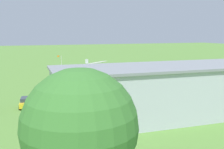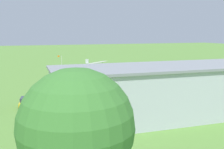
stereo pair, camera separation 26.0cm
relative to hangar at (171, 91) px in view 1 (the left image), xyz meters
name	(u,v)px [view 1 (the left image)]	position (x,y,z in m)	size (l,w,h in m)	color
ground_plane	(101,76)	(-1.52, -39.48, -3.90)	(400.00, 400.00, 0.00)	#568438
hangar	(171,91)	(0.00, 0.00, 0.00)	(35.93, 12.35, 7.77)	#B7BCC6
biplane	(96,65)	(-0.53, -41.43, -1.02)	(7.48, 7.51, 3.45)	silver
car_yellow	(26,102)	(20.62, -12.35, -3.02)	(2.46, 4.42, 1.70)	gold
person_near_hangar_door	(208,87)	(-16.98, -11.78, -3.07)	(0.54, 0.54, 1.65)	orange
person_by_parked_cars	(43,107)	(18.19, -8.52, -3.11)	(0.48, 0.48, 1.59)	#72338C
tree_near_perimeter_road	(80,126)	(18.59, 19.06, 3.28)	(6.88, 6.88, 10.64)	brown
windsock	(59,57)	(8.26, -53.43, 0.71)	(1.40, 1.39, 5.23)	silver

